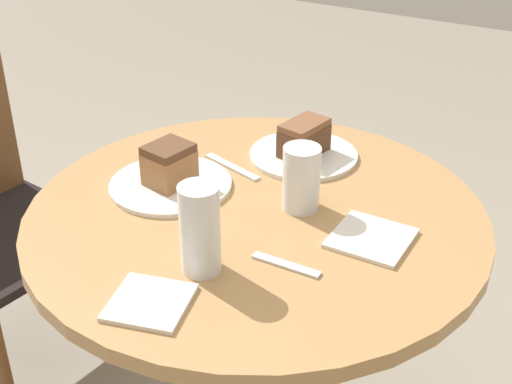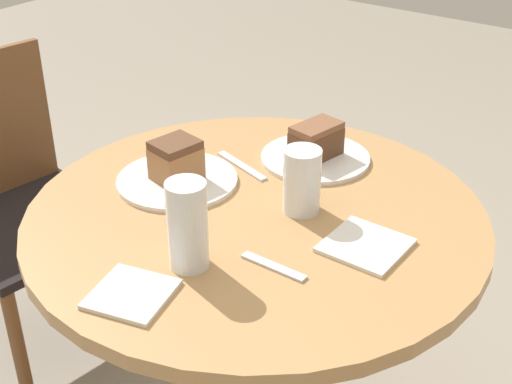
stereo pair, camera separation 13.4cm
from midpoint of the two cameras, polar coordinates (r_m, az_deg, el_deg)
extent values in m
cylinder|color=tan|center=(1.59, 2.48, -13.31)|extent=(0.08, 0.08, 0.70)
cylinder|color=tan|center=(1.37, 2.80, -2.08)|extent=(0.88, 0.88, 0.03)
cylinder|color=brown|center=(1.92, -16.45, -12.51)|extent=(0.04, 0.04, 0.41)
cylinder|color=brown|center=(2.08, -7.32, -7.69)|extent=(0.04, 0.04, 0.41)
cylinder|color=brown|center=(2.35, -13.43, -3.49)|extent=(0.04, 0.04, 0.41)
cube|color=black|center=(2.01, -15.57, -2.56)|extent=(0.49, 0.49, 0.03)
cylinder|color=silver|center=(1.46, -3.71, 0.88)|extent=(0.25, 0.25, 0.01)
cylinder|color=silver|center=(1.55, 7.24, 2.66)|extent=(0.24, 0.24, 0.01)
cube|color=#9E6B42|center=(1.44, -3.76, 2.21)|extent=(0.10, 0.09, 0.07)
cube|color=brown|center=(1.42, -3.82, 3.70)|extent=(0.10, 0.09, 0.02)
cube|color=brown|center=(1.54, 7.32, 3.81)|extent=(0.12, 0.09, 0.06)
cube|color=brown|center=(1.52, 7.41, 5.07)|extent=(0.12, 0.08, 0.01)
cylinder|color=silver|center=(1.34, 6.53, 0.28)|extent=(0.06, 0.06, 0.10)
cylinder|color=white|center=(1.34, 6.56, 0.82)|extent=(0.07, 0.07, 0.13)
cylinder|color=silver|center=(1.18, -2.21, -3.94)|extent=(0.06, 0.06, 0.10)
cylinder|color=white|center=(1.17, -2.24, -2.78)|extent=(0.07, 0.07, 0.16)
cube|color=silver|center=(1.28, 11.75, -4.30)|extent=(0.14, 0.14, 0.01)
cube|color=silver|center=(1.52, 1.37, 2.05)|extent=(0.06, 0.16, 0.00)
cube|color=silver|center=(1.21, 4.62, -6.07)|extent=(0.02, 0.13, 0.00)
cube|color=silver|center=(1.15, -6.63, -8.23)|extent=(0.15, 0.15, 0.01)
camera|label=1|loc=(0.07, -87.14, 1.64)|focal=50.00mm
camera|label=2|loc=(0.07, 92.86, -1.64)|focal=50.00mm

